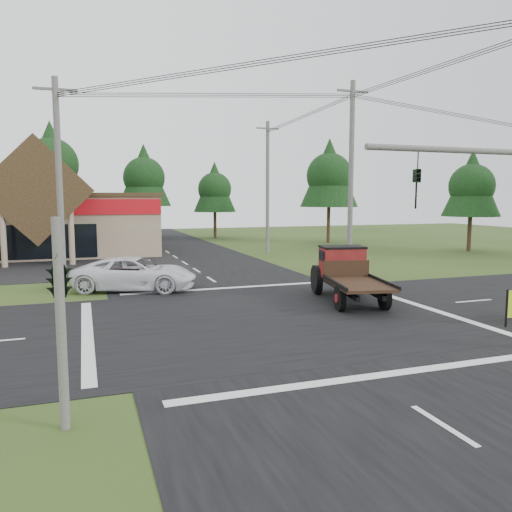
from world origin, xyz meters
name	(u,v)px	position (x,y,z in m)	size (l,w,h in m)	color
ground	(272,319)	(0.00, 0.00, 0.00)	(120.00, 120.00, 0.00)	#2C4217
road_ns	(272,318)	(0.00, 0.00, 0.01)	(12.00, 120.00, 0.02)	black
road_ew	(272,318)	(0.00, 0.00, 0.01)	(120.00, 12.00, 0.02)	black
traffic_signal_corner	(58,260)	(-7.50, -7.32, 3.52)	(0.53, 2.48, 4.40)	#595651
utility_pole_nw	(59,185)	(-8.00, 8.00, 5.39)	(2.00, 0.30, 10.50)	#595651
utility_pole_ne	(351,179)	(8.00, 8.00, 5.89)	(2.00, 0.30, 11.50)	#595651
utility_pole_n	(268,187)	(8.00, 22.00, 5.74)	(2.00, 0.30, 11.20)	#595651
tree_row_c	(51,162)	(-10.00, 41.00, 8.72)	(7.28, 7.28, 13.13)	#332316
tree_row_d	(144,176)	(0.00, 42.00, 7.38)	(6.16, 6.16, 11.11)	#332316
tree_row_e	(215,188)	(8.00, 40.00, 6.03)	(5.04, 5.04, 9.09)	#332316
tree_side_ne	(329,174)	(18.00, 30.00, 7.38)	(6.16, 6.16, 11.11)	#332316
tree_side_e_near	(472,184)	(26.00, 18.00, 6.03)	(5.04, 5.04, 9.09)	#332316
antique_flatbed_truck	(350,275)	(4.48, 1.79, 1.27)	(2.31, 6.05, 2.53)	#5C0D16
white_pickup	(135,274)	(-4.52, 8.11, 0.87)	(2.88, 6.25, 1.74)	white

